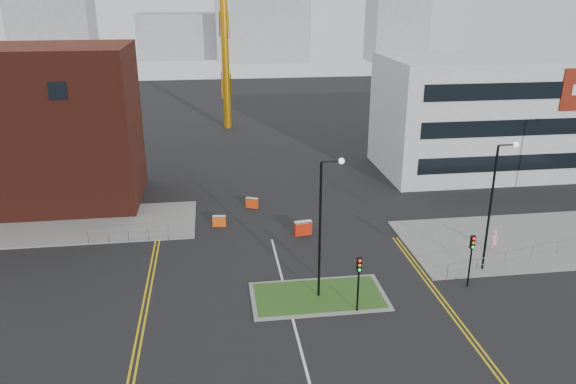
# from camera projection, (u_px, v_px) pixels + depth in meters

# --- Properties ---
(ground) EXTENTS (200.00, 200.00, 0.00)m
(ground) POSITION_uv_depth(u_px,v_px,m) (309.00, 382.00, 28.05)
(ground) COLOR black
(ground) RESTS_ON ground
(pavement_left) EXTENTS (28.00, 8.00, 0.12)m
(pavement_left) POSITION_uv_depth(u_px,v_px,m) (23.00, 228.00, 45.93)
(pavement_left) COLOR slate
(pavement_left) RESTS_ON ground
(pavement_right) EXTENTS (24.00, 10.00, 0.12)m
(pavement_right) POSITION_uv_depth(u_px,v_px,m) (555.00, 239.00, 43.89)
(pavement_right) COLOR slate
(pavement_right) RESTS_ON ground
(island_kerb) EXTENTS (8.60, 4.60, 0.08)m
(island_kerb) POSITION_uv_depth(u_px,v_px,m) (318.00, 296.00, 35.74)
(island_kerb) COLOR slate
(island_kerb) RESTS_ON ground
(grass_island) EXTENTS (8.00, 4.00, 0.12)m
(grass_island) POSITION_uv_depth(u_px,v_px,m) (319.00, 296.00, 35.74)
(grass_island) COLOR #1D4416
(grass_island) RESTS_ON ground
(office_block) EXTENTS (25.00, 12.20, 12.00)m
(office_block) POSITION_uv_depth(u_px,v_px,m) (501.00, 114.00, 59.10)
(office_block) COLOR #BBBEC1
(office_block) RESTS_ON ground
(streetlamp_island) EXTENTS (1.46, 0.36, 9.18)m
(streetlamp_island) POSITION_uv_depth(u_px,v_px,m) (324.00, 218.00, 33.93)
(streetlamp_island) COLOR black
(streetlamp_island) RESTS_ON ground
(streetlamp_right_near) EXTENTS (1.46, 0.36, 9.18)m
(streetlamp_right_near) POSITION_uv_depth(u_px,v_px,m) (495.00, 197.00, 37.33)
(streetlamp_right_near) COLOR black
(streetlamp_right_near) RESTS_ON ground
(traffic_light_island) EXTENTS (0.28, 0.33, 3.65)m
(traffic_light_island) POSITION_uv_depth(u_px,v_px,m) (359.00, 274.00, 33.25)
(traffic_light_island) COLOR black
(traffic_light_island) RESTS_ON ground
(traffic_light_right) EXTENTS (0.28, 0.33, 3.65)m
(traffic_light_right) POSITION_uv_depth(u_px,v_px,m) (472.00, 251.00, 36.15)
(traffic_light_right) COLOR black
(traffic_light_right) RESTS_ON ground
(railing_left) EXTENTS (6.05, 0.05, 1.10)m
(railing_left) POSITION_uv_depth(u_px,v_px,m) (128.00, 234.00, 43.13)
(railing_left) COLOR gray
(railing_left) RESTS_ON ground
(railing_right) EXTENTS (19.05, 5.05, 1.10)m
(railing_right) POSITION_uv_depth(u_px,v_px,m) (557.00, 245.00, 41.13)
(railing_right) COLOR gray
(railing_right) RESTS_ON ground
(centre_line) EXTENTS (0.15, 30.00, 0.01)m
(centre_line) POSITION_uv_depth(u_px,v_px,m) (303.00, 357.00, 29.91)
(centre_line) COLOR silver
(centre_line) RESTS_ON ground
(yellow_left_a) EXTENTS (0.12, 24.00, 0.01)m
(yellow_left_a) POSITION_uv_depth(u_px,v_px,m) (145.00, 293.00, 36.20)
(yellow_left_a) COLOR gold
(yellow_left_a) RESTS_ON ground
(yellow_left_b) EXTENTS (0.12, 24.00, 0.01)m
(yellow_left_b) POSITION_uv_depth(u_px,v_px,m) (150.00, 293.00, 36.24)
(yellow_left_b) COLOR gold
(yellow_left_b) RESTS_ON ground
(yellow_right_a) EXTENTS (0.12, 20.00, 0.01)m
(yellow_right_a) POSITION_uv_depth(u_px,v_px,m) (443.00, 305.00, 34.86)
(yellow_right_a) COLOR gold
(yellow_right_a) RESTS_ON ground
(yellow_right_b) EXTENTS (0.12, 20.00, 0.01)m
(yellow_right_b) POSITION_uv_depth(u_px,v_px,m) (448.00, 304.00, 34.90)
(yellow_right_b) COLOR gold
(yellow_right_b) RESTS_ON ground
(skyline_a) EXTENTS (18.00, 12.00, 22.00)m
(skyline_a) POSITION_uv_depth(u_px,v_px,m) (52.00, 22.00, 130.78)
(skyline_a) COLOR gray
(skyline_a) RESTS_ON ground
(skyline_b) EXTENTS (24.00, 12.00, 16.00)m
(skyline_b) POSITION_uv_depth(u_px,v_px,m) (262.00, 30.00, 147.56)
(skyline_b) COLOR gray
(skyline_b) RESTS_ON ground
(skyline_c) EXTENTS (14.00, 12.00, 28.00)m
(skyline_c) POSITION_uv_depth(u_px,v_px,m) (398.00, 6.00, 145.36)
(skyline_c) COLOR gray
(skyline_c) RESTS_ON ground
(skyline_d) EXTENTS (30.00, 12.00, 12.00)m
(skyline_d) POSITION_uv_depth(u_px,v_px,m) (194.00, 36.00, 155.23)
(skyline_d) COLOR gray
(skyline_d) RESTS_ON ground
(pedestrian) EXTENTS (0.75, 0.63, 1.75)m
(pedestrian) POSITION_uv_depth(u_px,v_px,m) (494.00, 241.00, 41.51)
(pedestrian) COLOR #F79FBC
(pedestrian) RESTS_ON ground
(barrier_left) EXTENTS (1.13, 0.78, 0.91)m
(barrier_left) POSITION_uv_depth(u_px,v_px,m) (252.00, 202.00, 50.09)
(barrier_left) COLOR #F63F0D
(barrier_left) RESTS_ON ground
(barrier_mid) EXTENTS (1.11, 0.47, 0.91)m
(barrier_mid) POSITION_uv_depth(u_px,v_px,m) (219.00, 221.00, 46.20)
(barrier_mid) COLOR #F7520D
(barrier_mid) RESTS_ON ground
(barrier_right) EXTENTS (1.43, 0.65, 1.16)m
(barrier_right) POSITION_uv_depth(u_px,v_px,m) (303.00, 227.00, 44.52)
(barrier_right) COLOR red
(barrier_right) RESTS_ON ground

